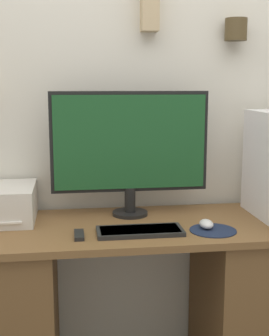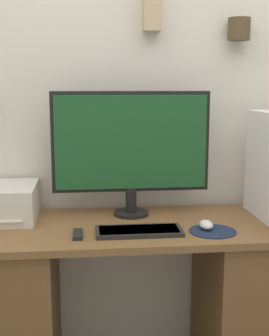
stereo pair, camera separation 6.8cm
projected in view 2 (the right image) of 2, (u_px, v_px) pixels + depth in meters
name	position (u px, v px, depth m)	size (l,w,h in m)	color
wall_back	(124.00, 82.00, 2.28)	(6.40, 0.16, 2.72)	silver
desk	(132.00, 302.00, 2.12)	(1.58, 0.59, 0.76)	brown
monitor	(131.00, 145.00, 2.14)	(0.73, 0.17, 0.58)	black
keyboard	(139.00, 231.00, 1.93)	(0.36, 0.15, 0.02)	black
mousepad	(213.00, 231.00, 1.95)	(0.20, 0.20, 0.00)	#19233D
mouse	(206.00, 225.00, 1.97)	(0.06, 0.09, 0.04)	silver
printer	(3.00, 203.00, 2.12)	(0.30, 0.33, 0.16)	beige
remote_control	(78.00, 234.00, 1.89)	(0.04, 0.12, 0.02)	black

